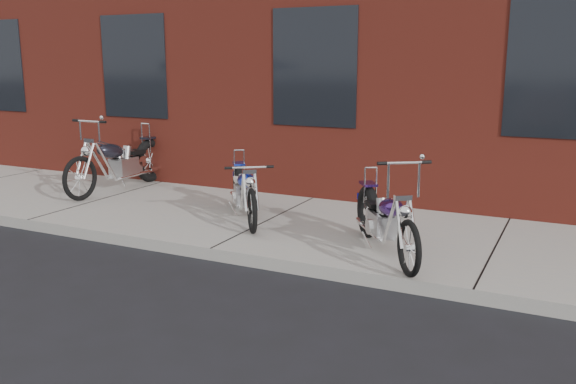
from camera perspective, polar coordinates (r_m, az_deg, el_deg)
The scene contains 5 objects.
ground at distance 7.28m, azimuth -7.25°, elevation -6.39°, with size 120.00×120.00×0.00m, color black.
sidewalk at distance 8.49m, azimuth -1.72°, elevation -3.05°, with size 22.00×3.00×0.15m, color gray.
chopper_purple at distance 6.99m, azimuth 9.08°, elevation -2.76°, with size 1.27×1.73×1.15m.
chopper_blue at distance 8.45m, azimuth -4.07°, elevation -0.08°, with size 1.30×1.67×0.88m.
chopper_third at distance 10.70m, azimuth -15.42°, elevation 2.53°, with size 0.60×2.45×1.24m.
Camera 1 is at (3.82, -5.75, 2.31)m, focal length 38.00 mm.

